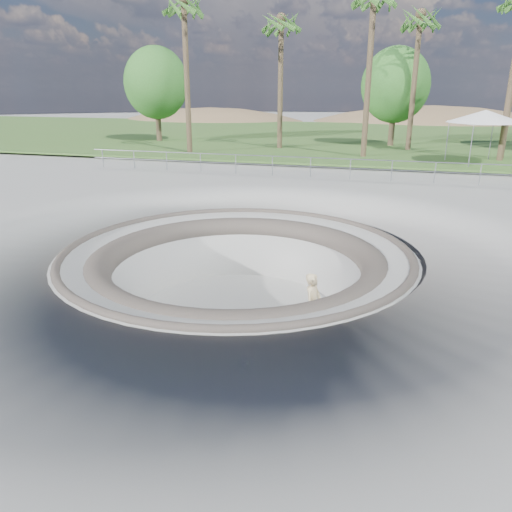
{
  "coord_description": "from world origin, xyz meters",
  "views": [
    {
      "loc": [
        4.39,
        -13.19,
        4.57
      ],
      "look_at": [
        0.58,
        -0.01,
        -0.1
      ],
      "focal_mm": 35.0,
      "sensor_mm": 36.0,
      "label": 1
    }
  ],
  "objects": [
    {
      "name": "safety_railing",
      "position": [
        0.0,
        12.0,
        0.69
      ],
      "size": [
        25.0,
        0.06,
        1.03
      ],
      "color": "gray",
      "rests_on": "ground"
    },
    {
      "name": "skater",
      "position": [
        2.47,
        -1.12,
        -0.94
      ],
      "size": [
        0.57,
        0.73,
        1.77
      ],
      "primitive_type": "imported",
      "rotation": [
        0.0,
        0.0,
        1.31
      ],
      "color": "#CBB383",
      "rests_on": "skateboard"
    },
    {
      "name": "palm_b",
      "position": [
        -4.31,
        23.2,
        8.46
      ],
      "size": [
        2.6,
        2.6,
        9.62
      ],
      "color": "brown",
      "rests_on": "ground"
    },
    {
      "name": "palm_c",
      "position": [
        2.01,
        20.13,
        9.29
      ],
      "size": [
        2.6,
        2.6,
        10.51
      ],
      "color": "brown",
      "rests_on": "ground"
    },
    {
      "name": "canopy_white",
      "position": [
        8.82,
        19.01,
        2.93
      ],
      "size": [
        5.54,
        5.54,
        3.03
      ],
      "color": "gray",
      "rests_on": "ground"
    },
    {
      "name": "palm_d",
      "position": [
        4.79,
        24.8,
        8.59
      ],
      "size": [
        2.6,
        2.6,
        9.76
      ],
      "color": "brown",
      "rests_on": "ground"
    },
    {
      "name": "bushy_tree_left",
      "position": [
        -15.16,
        25.43,
        4.83
      ],
      "size": [
        5.21,
        4.74,
        7.52
      ],
      "color": "brown",
      "rests_on": "ground"
    },
    {
      "name": "skateboard",
      "position": [
        2.47,
        -1.12,
        -1.84
      ],
      "size": [
        0.73,
        0.21,
        0.08
      ],
      "color": "olive",
      "rests_on": "ground"
    },
    {
      "name": "palm_a",
      "position": [
        -9.7,
        19.11,
        9.17
      ],
      "size": [
        2.6,
        2.6,
        10.38
      ],
      "color": "brown",
      "rests_on": "ground"
    },
    {
      "name": "grass_strip",
      "position": [
        0.0,
        34.0,
        0.22
      ],
      "size": [
        180.0,
        36.0,
        0.12
      ],
      "color": "#3B6227",
      "rests_on": "ground"
    },
    {
      "name": "ground",
      "position": [
        0.0,
        0.0,
        0.0
      ],
      "size": [
        180.0,
        180.0,
        0.0
      ],
      "primitive_type": "plane",
      "color": "gray",
      "rests_on": "ground"
    },
    {
      "name": "bushy_tree_mid",
      "position": [
        3.49,
        27.2,
        4.66
      ],
      "size": [
        5.02,
        4.57,
        7.25
      ],
      "color": "brown",
      "rests_on": "ground"
    },
    {
      "name": "distant_hills",
      "position": [
        3.78,
        57.17,
        -7.02
      ],
      "size": [
        103.2,
        45.0,
        28.6
      ],
      "color": "brown",
      "rests_on": "ground"
    },
    {
      "name": "skate_bowl",
      "position": [
        0.0,
        0.0,
        -1.83
      ],
      "size": [
        14.0,
        14.0,
        4.1
      ],
      "color": "gray",
      "rests_on": "ground"
    }
  ]
}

